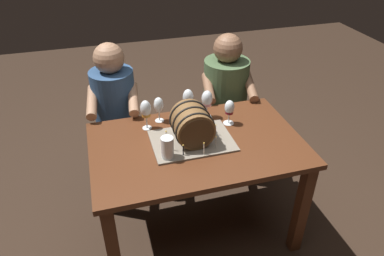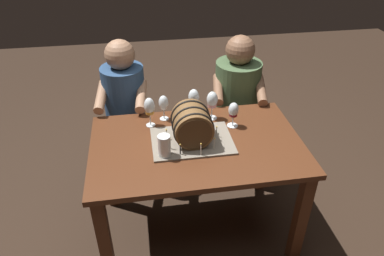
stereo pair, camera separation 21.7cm
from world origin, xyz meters
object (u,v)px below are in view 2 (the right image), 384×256
(beer_pint, at_px, (164,147))
(wine_glass_rose, at_px, (212,101))
(person_seated_right, at_px, (236,111))
(dining_table, at_px, (197,159))
(barrel_cake, at_px, (192,126))
(wine_glass_empty, at_px, (164,103))
(wine_glass_amber, at_px, (149,107))
(wine_glass_white, at_px, (194,98))
(person_seated_left, at_px, (127,121))
(wine_glass_red, at_px, (233,111))

(beer_pint, bearing_deg, wine_glass_rose, 46.38)
(person_seated_right, bearing_deg, dining_table, -123.37)
(dining_table, relative_size, barrel_cake, 2.62)
(wine_glass_empty, distance_m, beer_pint, 0.42)
(wine_glass_amber, xyz_separation_m, wine_glass_empty, (0.10, 0.07, -0.02))
(wine_glass_amber, xyz_separation_m, wine_glass_white, (0.30, 0.08, -0.00))
(dining_table, bearing_deg, person_seated_left, 123.45)
(dining_table, relative_size, wine_glass_empty, 7.34)
(person_seated_right, bearing_deg, wine_glass_red, -108.59)
(beer_pint, distance_m, person_seated_right, 1.03)
(wine_glass_empty, relative_size, wine_glass_rose, 0.88)
(dining_table, relative_size, wine_glass_rose, 6.46)
(wine_glass_amber, distance_m, person_seated_right, 0.88)
(wine_glass_red, xyz_separation_m, person_seated_right, (0.17, 0.51, -0.31))
(barrel_cake, height_order, wine_glass_amber, barrel_cake)
(barrel_cake, xyz_separation_m, person_seated_right, (0.46, 0.64, -0.31))
(wine_glass_white, relative_size, beer_pint, 1.39)
(wine_glass_rose, height_order, person_seated_right, person_seated_right)
(wine_glass_red, bearing_deg, barrel_cake, -155.23)
(wine_glass_amber, bearing_deg, wine_glass_rose, 3.50)
(wine_glass_amber, height_order, person_seated_right, person_seated_right)
(wine_glass_red, bearing_deg, dining_table, -149.68)
(wine_glass_red, relative_size, person_seated_right, 0.15)
(beer_pint, relative_size, person_seated_right, 0.12)
(barrel_cake, relative_size, beer_pint, 3.43)
(wine_glass_empty, bearing_deg, person_seated_left, 127.32)
(beer_pint, xyz_separation_m, person_seated_right, (0.64, 0.76, -0.26))
(wine_glass_white, bearing_deg, wine_glass_empty, -176.29)
(dining_table, height_order, wine_glass_rose, wine_glass_rose)
(wine_glass_red, bearing_deg, wine_glass_white, 143.62)
(beer_pint, xyz_separation_m, person_seated_left, (-0.23, 0.76, -0.27))
(wine_glass_white, distance_m, wine_glass_empty, 0.21)
(wine_glass_red, height_order, person_seated_left, person_seated_left)
(barrel_cake, distance_m, wine_glass_rose, 0.31)
(barrel_cake, bearing_deg, person_seated_right, 54.20)
(wine_glass_empty, bearing_deg, barrel_cake, -63.74)
(dining_table, height_order, wine_glass_red, wine_glass_red)
(dining_table, distance_m, wine_glass_amber, 0.45)
(dining_table, height_order, wine_glass_empty, wine_glass_empty)
(dining_table, bearing_deg, barrel_cake, 142.74)
(person_seated_left, bearing_deg, wine_glass_rose, -33.63)
(wine_glass_rose, bearing_deg, person_seated_right, 53.69)
(wine_glass_amber, distance_m, wine_glass_white, 0.31)
(dining_table, xyz_separation_m, person_seated_left, (-0.44, 0.66, -0.09))
(dining_table, relative_size, wine_glass_red, 7.54)
(wine_glass_amber, bearing_deg, dining_table, -42.65)
(wine_glass_white, bearing_deg, wine_glass_amber, -165.13)
(barrel_cake, height_order, wine_glass_empty, barrel_cake)
(dining_table, bearing_deg, person_seated_right, 56.63)
(dining_table, relative_size, wine_glass_white, 6.48)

